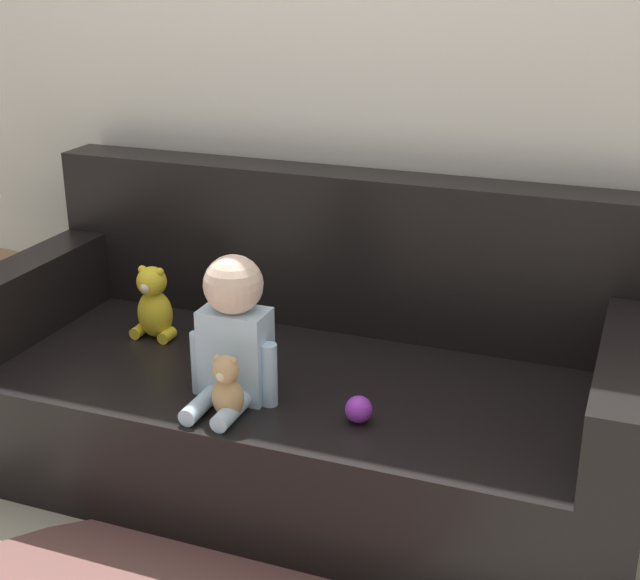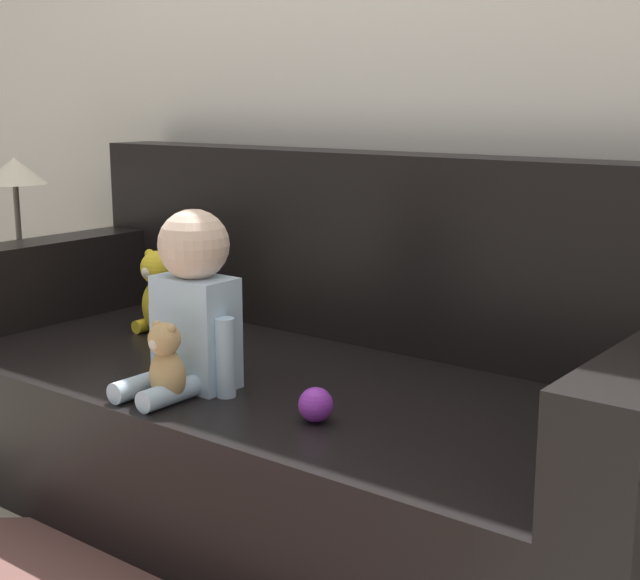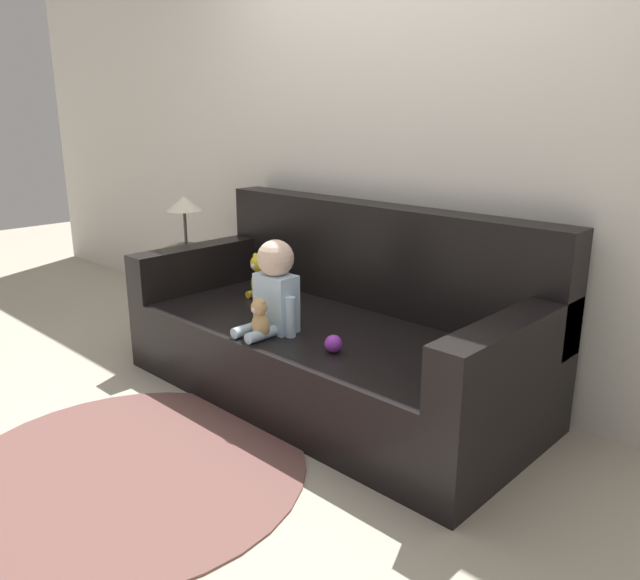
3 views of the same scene
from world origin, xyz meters
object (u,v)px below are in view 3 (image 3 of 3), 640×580
at_px(couch, 336,334).
at_px(teddy_bear_brown, 260,319).
at_px(person_baby, 274,288).
at_px(plush_toy_side, 260,278).
at_px(toy_ball, 333,344).
at_px(side_table, 185,229).

height_order(couch, teddy_bear_brown, couch).
height_order(person_baby, teddy_bear_brown, person_baby).
bearing_deg(couch, plush_toy_side, -177.43).
xyz_separation_m(plush_toy_side, toy_ball, (0.84, -0.31, -0.08)).
bearing_deg(side_table, toy_ball, -12.37).
relative_size(couch, toy_ball, 27.20).
relative_size(couch, teddy_bear_brown, 10.87).
bearing_deg(person_baby, couch, 72.38).
distance_m(couch, side_table, 1.38).
bearing_deg(person_baby, toy_ball, -1.70).
bearing_deg(toy_ball, teddy_bear_brown, -162.30).
bearing_deg(teddy_bear_brown, side_table, 159.67).
bearing_deg(toy_ball, person_baby, 178.30).
bearing_deg(side_table, teddy_bear_brown, -20.33).
relative_size(teddy_bear_brown, toy_ball, 2.50).
height_order(plush_toy_side, side_table, side_table).
distance_m(plush_toy_side, side_table, 0.79).
xyz_separation_m(couch, side_table, (-1.33, 0.02, 0.37)).
height_order(couch, person_baby, couch).
bearing_deg(teddy_bear_brown, plush_toy_side, 139.06).
xyz_separation_m(person_baby, side_table, (-1.22, 0.34, 0.08)).
xyz_separation_m(toy_ball, side_table, (-1.62, 0.35, 0.25)).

